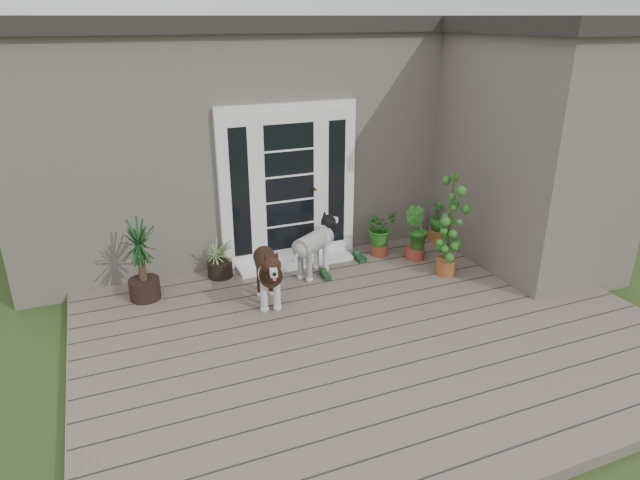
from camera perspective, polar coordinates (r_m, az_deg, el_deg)
name	(u,v)px	position (r m, az deg, el deg)	size (l,w,h in m)	color
deck	(376,336)	(6.16, 5.76, -9.78)	(6.20, 4.60, 0.12)	#6B5B4C
house_main	(258,130)	(9.35, -6.36, 11.13)	(7.40, 4.00, 3.10)	#665E54
roof_main	(254,23)	(9.19, -6.82, 21.28)	(7.60, 4.20, 0.20)	#2D2826
house_wing	(533,156)	(8.06, 21.05, 8.07)	(1.60, 2.40, 3.10)	#665E54
roof_wing	(553,24)	(7.87, 22.76, 19.75)	(1.80, 2.60, 0.20)	#2D2826
door_unit	(289,185)	(7.48, -3.22, 5.67)	(1.90, 0.14, 2.15)	white
door_step	(295,262)	(7.66, -2.55, -2.27)	(1.60, 0.40, 0.05)	white
brindle_dog	(268,276)	(6.52, -5.38, -3.73)	(0.36, 0.84, 0.70)	#311D11
white_dog	(313,251)	(7.21, -0.70, -1.15)	(0.35, 0.81, 0.68)	silver
spider_plant	(219,256)	(7.30, -10.30, -1.67)	(0.53, 0.53, 0.57)	#92A263
yucca	(141,261)	(6.87, -17.89, -2.02)	(0.69, 0.69, 1.00)	black
herb_a	(380,235)	(7.89, 6.18, 0.53)	(0.47, 0.47, 0.60)	#164E18
herb_b	(416,241)	(7.85, 9.79, -0.06)	(0.35, 0.35, 0.53)	#255317
herb_c	(438,224)	(8.58, 12.05, 1.58)	(0.32, 0.32, 0.50)	#285819
sapling	(450,222)	(7.30, 13.19, 1.81)	(0.43, 0.43, 1.45)	#164D19
clog_left	(325,275)	(7.26, 0.56, -3.57)	(0.13, 0.27, 0.08)	#163816
clog_right	(359,257)	(7.78, 4.06, -1.72)	(0.15, 0.33, 0.10)	#16371D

